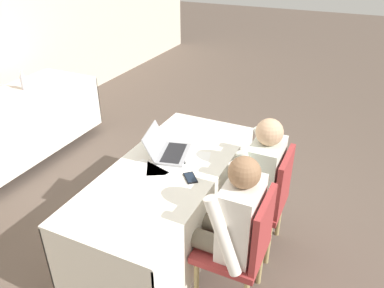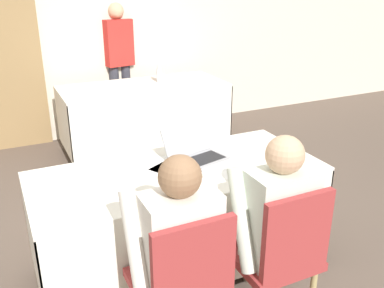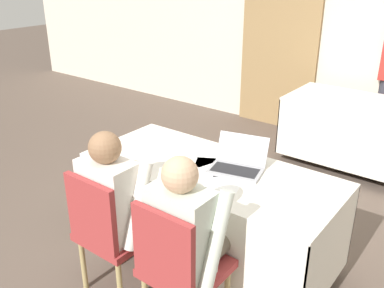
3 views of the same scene
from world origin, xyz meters
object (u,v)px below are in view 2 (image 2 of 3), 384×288
cell_phone (183,186)px  person_red_shirt (119,60)px  water_bottle (159,73)px  person_white_shirt (270,218)px  laptop (196,154)px  chair_near_left (183,283)px  chair_near_right (280,252)px  person_checkered_shirt (174,244)px

cell_phone → person_red_shirt: (0.54, 3.12, 0.16)m
water_bottle → person_red_shirt: person_red_shirt is taller
cell_phone → person_white_shirt: (0.35, -0.38, -0.10)m
laptop → cell_phone: (-0.23, -0.31, -0.04)m
cell_phone → chair_near_left: 0.59m
person_red_shirt → chair_near_left: bearing=-113.1°
laptop → chair_near_right: (0.12, -0.79, -0.29)m
water_bottle → person_white_shirt: 2.91m
chair_near_right → laptop: bearing=-81.7°
laptop → person_checkered_shirt: bearing=-137.2°
chair_near_right → person_checkered_shirt: bearing=-10.2°
person_red_shirt → chair_near_right: bearing=-104.2°
chair_near_right → person_red_shirt: (0.19, 3.61, 0.42)m
laptop → person_red_shirt: bearing=69.9°
chair_near_left → person_checkered_shirt: person_checkered_shirt is taller
water_bottle → chair_near_left: size_ratio=0.25×
cell_phone → water_bottle: (0.82, 2.48, 0.10)m
cell_phone → person_white_shirt: 0.53m
person_white_shirt → person_red_shirt: bearing=-93.1°
person_red_shirt → water_bottle: bearing=-77.6°
cell_phone → person_white_shirt: person_white_shirt is taller
water_bottle → chair_near_left: bearing=-109.4°
person_checkered_shirt → person_red_shirt: person_red_shirt is taller
water_bottle → person_red_shirt: bearing=113.5°
laptop → chair_near_right: bearing=-95.4°
water_bottle → person_white_shirt: person_white_shirt is taller
laptop → person_checkered_shirt: (-0.46, -0.69, -0.13)m
person_white_shirt → person_red_shirt: size_ratio=0.73×
chair_near_left → person_red_shirt: size_ratio=0.57×
cell_phone → chair_near_right: chair_near_right is taller
cell_phone → chair_near_left: chair_near_left is taller
laptop → chair_near_left: bearing=-133.7°
chair_near_right → person_red_shirt: 3.64m
cell_phone → chair_near_right: bearing=-5.8°
chair_near_left → chair_near_right: same height
person_checkered_shirt → person_red_shirt: bearing=-102.3°
chair_near_right → person_white_shirt: (-0.00, 0.10, 0.16)m
cell_phone → person_red_shirt: 3.17m
laptop → water_bottle: bearing=61.0°
cell_phone → person_white_shirt: size_ratio=0.13×
person_checkered_shirt → person_white_shirt: (0.57, 0.00, 0.00)m
person_checkered_shirt → person_white_shirt: bearing=-180.0°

